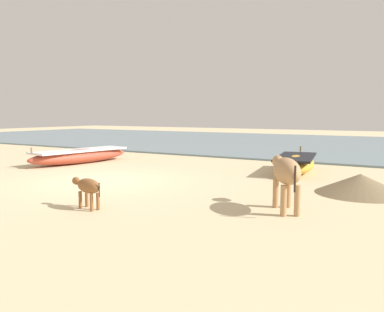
{
  "coord_description": "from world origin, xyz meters",
  "views": [
    {
      "loc": [
        8.01,
        -8.31,
        1.96
      ],
      "look_at": [
        1.56,
        2.5,
        0.6
      ],
      "focal_mm": 36.6,
      "sensor_mm": 36.0,
      "label": 1
    }
  ],
  "objects": [
    {
      "name": "debris_pile_1",
      "position": [
        6.71,
        1.96,
        0.25
      ],
      "size": [
        2.66,
        2.66,
        0.49
      ],
      "primitive_type": "cone",
      "rotation": [
        0.0,
        0.0,
        0.27
      ],
      "color": "#7A6647",
      "rests_on": "ground"
    },
    {
      "name": "calf_near_brown",
      "position": [
        2.08,
        -2.58,
        0.46
      ],
      "size": [
        0.97,
        0.41,
        0.64
      ],
      "rotation": [
        0.0,
        0.0,
        2.95
      ],
      "color": "brown",
      "rests_on": "ground"
    },
    {
      "name": "fishing_boat_2",
      "position": [
        -3.76,
        2.72,
        0.3
      ],
      "size": [
        1.75,
        4.57,
        0.76
      ],
      "rotation": [
        0.0,
        0.0,
        4.57
      ],
      "color": "#B74733",
      "rests_on": "ground"
    },
    {
      "name": "fishing_boat_1",
      "position": [
        4.35,
        4.6,
        0.31
      ],
      "size": [
        1.71,
        3.47,
        0.77
      ],
      "rotation": [
        0.0,
        0.0,
        1.74
      ],
      "color": "gold",
      "rests_on": "ground"
    },
    {
      "name": "cow_adult_tan",
      "position": [
        5.65,
        -0.67,
        0.78
      ],
      "size": [
        1.13,
        1.56,
        1.09
      ],
      "rotation": [
        0.0,
        0.0,
        2.11
      ],
      "color": "tan",
      "rests_on": "ground"
    },
    {
      "name": "ground",
      "position": [
        0.0,
        0.0,
        0.0
      ],
      "size": [
        80.0,
        80.0,
        0.0
      ],
      "primitive_type": "plane",
      "color": "beige"
    },
    {
      "name": "sea_water",
      "position": [
        0.0,
        17.22,
        0.04
      ],
      "size": [
        60.0,
        20.0,
        0.08
      ],
      "primitive_type": "cube",
      "color": "slate",
      "rests_on": "ground"
    }
  ]
}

